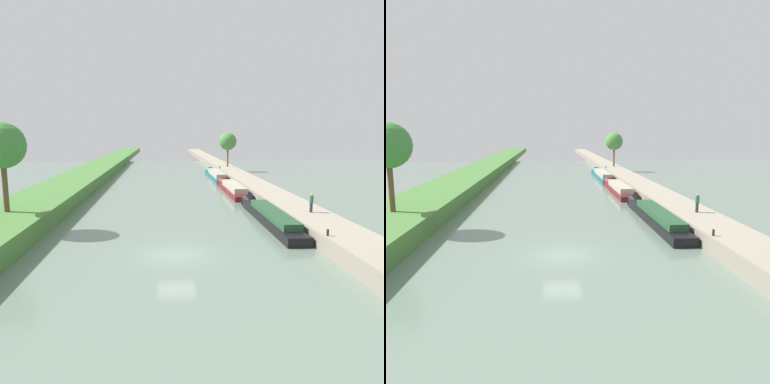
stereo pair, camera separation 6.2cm
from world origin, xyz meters
The scene contains 11 objects.
ground_plane centered at (0.00, 0.00, 0.00)m, with size 160.00×160.00×0.00m, color slate.
right_towpath centered at (11.97, 0.00, 0.52)m, with size 3.97×260.00×1.03m.
stone_quay centered at (9.86, 0.00, 0.54)m, with size 0.25×260.00×1.08m.
narrowboat_black centered at (8.66, 8.48, 0.55)m, with size 1.82×15.72×1.82m.
narrowboat_maroon centered at (8.40, 25.04, 0.54)m, with size 1.98×14.22×1.97m.
narrowboat_teal centered at (8.41, 40.57, 0.56)m, with size 1.95×16.40×1.99m.
tree_rightbank_midnear centered at (12.41, 51.48, 6.06)m, with size 3.51×3.51×6.83m.
tree_leftbank_downstream centered at (-13.42, 6.96, 6.90)m, with size 3.67×3.67×7.17m.
person_walking centered at (12.11, 7.41, 1.90)m, with size 0.34×0.34×1.66m.
mooring_bollard_near centered at (10.28, 0.02, 1.26)m, with size 0.16×0.16×0.45m.
mooring_bollard_far centered at (10.28, 48.03, 1.26)m, with size 0.16×0.16×0.45m.
Camera 2 is at (-0.75, -23.59, 7.98)m, focal length 34.82 mm.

